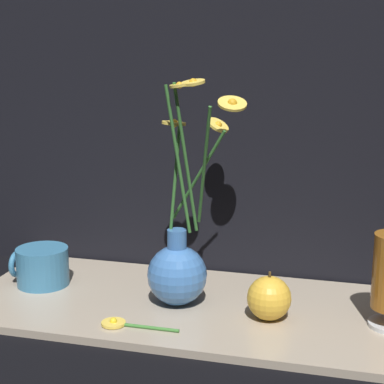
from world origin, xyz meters
The scene contains 6 objects.
ground_plane centered at (0.00, 0.00, 0.00)m, with size 6.00×6.00×0.00m, color black.
shelf centered at (0.00, 0.00, 0.01)m, with size 0.74×0.31×0.01m.
vase_with_flowers centered at (-0.03, 0.00, 0.08)m, with size 0.15×0.17×0.35m.
yellow_mug centered at (-0.28, 0.01, 0.04)m, with size 0.10×0.09×0.06m.
orange_fruit centered at (0.12, -0.03, 0.05)m, with size 0.07×0.07×0.07m.
loose_daisy centered at (-0.09, -0.11, 0.02)m, with size 0.12×0.04×0.01m.
Camera 1 is at (0.24, -0.92, 0.41)m, focal length 60.00 mm.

